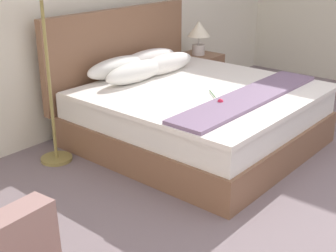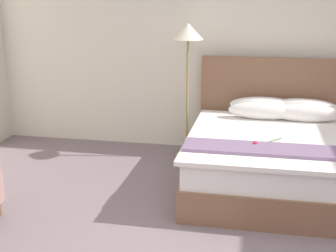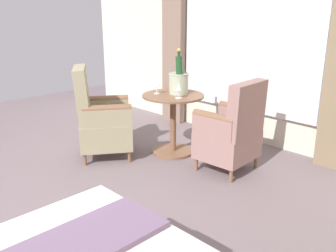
{
  "view_description": "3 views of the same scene",
  "coord_description": "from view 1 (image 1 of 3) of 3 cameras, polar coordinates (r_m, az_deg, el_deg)",
  "views": [
    {
      "loc": [
        -3.07,
        -0.71,
        1.84
      ],
      "look_at": [
        -1.05,
        1.0,
        0.79
      ],
      "focal_mm": 50.0,
      "sensor_mm": 36.0,
      "label": 1
    },
    {
      "loc": [
        0.03,
        -2.83,
        1.93
      ],
      "look_at": [
        -0.71,
        0.85,
        0.86
      ],
      "focal_mm": 50.0,
      "sensor_mm": 36.0,
      "label": 2
    },
    {
      "loc": [
        0.52,
        2.55,
        1.62
      ],
      "look_at": [
        -1.36,
        0.65,
        0.76
      ],
      "focal_mm": 40.0,
      "sensor_mm": 36.0,
      "label": 3
    }
  ],
  "objects": [
    {
      "name": "bed",
      "position": [
        4.5,
        2.66,
        2.08
      ],
      "size": [
        1.96,
        2.06,
        1.21
      ],
      "color": "brown",
      "rests_on": "ground"
    },
    {
      "name": "nightstand",
      "position": [
        5.76,
        3.64,
        5.91
      ],
      "size": [
        0.49,
        0.46,
        0.57
      ],
      "color": "brown",
      "rests_on": "ground"
    },
    {
      "name": "bedside_lamp",
      "position": [
        5.64,
        3.77,
        11.31
      ],
      "size": [
        0.27,
        0.27,
        0.4
      ],
      "color": "beige",
      "rests_on": "nightstand"
    },
    {
      "name": "floor_lamp_brass",
      "position": [
        3.97,
        -15.11,
        13.82
      ],
      "size": [
        0.35,
        0.35,
        1.61
      ],
      "color": "olive",
      "rests_on": "ground"
    }
  ]
}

